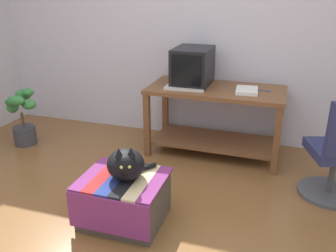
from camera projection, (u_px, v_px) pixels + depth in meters
ground_plane at (122, 238)px, 2.59m from camera, size 14.00×14.00×0.00m
back_wall at (195, 22)px, 3.93m from camera, size 8.00×0.10×2.60m
desk at (215, 109)px, 3.73m from camera, size 1.37×0.68×0.71m
tv_monitor at (193, 67)px, 3.71m from camera, size 0.37×0.50×0.38m
keyboard at (185, 88)px, 3.60m from camera, size 0.41×0.17×0.02m
book at (247, 90)px, 3.51m from camera, size 0.23×0.29×0.03m
ottoman_with_blanket at (124, 199)px, 2.72m from camera, size 0.61×0.54×0.37m
cat at (126, 164)px, 2.60m from camera, size 0.37×0.42×0.29m
potted_plant at (23, 117)px, 4.00m from camera, size 0.39×0.40×0.62m
pen at (264, 91)px, 3.54m from camera, size 0.14×0.02×0.01m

